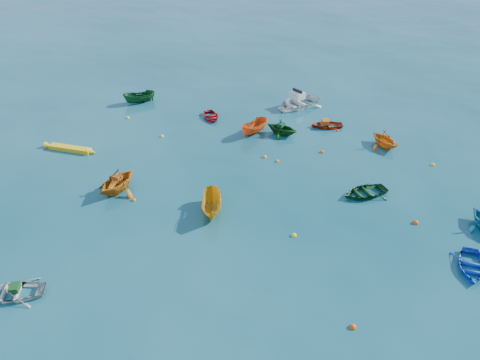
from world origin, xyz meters
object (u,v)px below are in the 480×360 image
(kayak_yellow, at_px, (71,150))
(motorboat_white, at_px, (297,106))
(dinghy_blue_se, at_px, (471,268))
(dinghy_white_near, at_px, (15,295))

(kayak_yellow, relative_size, motorboat_white, 0.88)
(kayak_yellow, xyz_separation_m, motorboat_white, (14.06, 14.70, 0.00))
(dinghy_blue_se, height_order, kayak_yellow, dinghy_blue_se)
(dinghy_blue_se, distance_m, kayak_yellow, 28.69)
(kayak_yellow, height_order, motorboat_white, motorboat_white)
(kayak_yellow, bearing_deg, dinghy_blue_se, -101.95)
(dinghy_white_near, relative_size, kayak_yellow, 0.72)
(dinghy_white_near, distance_m, motorboat_white, 29.00)
(dinghy_blue_se, xyz_separation_m, kayak_yellow, (-28.51, 3.27, 0.00))
(motorboat_white, bearing_deg, dinghy_white_near, -73.02)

